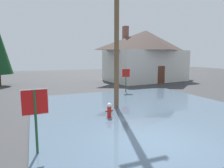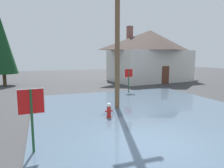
{
  "view_description": "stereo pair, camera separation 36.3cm",
  "coord_description": "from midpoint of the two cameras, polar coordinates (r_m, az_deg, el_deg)",
  "views": [
    {
      "loc": [
        -4.01,
        -5.93,
        3.15
      ],
      "look_at": [
        -0.12,
        3.85,
        1.68
      ],
      "focal_mm": 32.22,
      "sensor_mm": 36.0,
      "label": 1
    },
    {
      "loc": [
        -3.67,
        -6.06,
        3.15
      ],
      "look_at": [
        -0.12,
        3.85,
        1.68
      ],
      "focal_mm": 32.22,
      "sensor_mm": 36.0,
      "label": 2
    }
  ],
  "objects": [
    {
      "name": "stop_sign_near",
      "position": [
        6.77,
        -20.49,
        -6.38
      ],
      "size": [
        0.82,
        0.09,
        2.14
      ],
      "color": "#1E4C28",
      "rests_on": "ground"
    },
    {
      "name": "ground_plane",
      "position": [
        7.81,
        12.32,
        -16.43
      ],
      "size": [
        80.0,
        80.0,
        0.1
      ],
      "primitive_type": "cube",
      "color": "#38383A"
    },
    {
      "name": "stop_sign_far",
      "position": [
        17.21,
        5.34,
        2.32
      ],
      "size": [
        0.72,
        0.16,
        2.07
      ],
      "color": "#1E4C28",
      "rests_on": "ground"
    },
    {
      "name": "utility_pole",
      "position": [
        11.81,
        2.44,
        15.31
      ],
      "size": [
        1.6,
        0.28,
        8.96
      ],
      "color": "brown",
      "rests_on": "ground"
    },
    {
      "name": "lane_stop_bar",
      "position": [
        7.11,
        27.03,
        -19.23
      ],
      "size": [
        4.49,
        0.56,
        0.01
      ],
      "primitive_type": "cube",
      "rotation": [
        0.0,
        0.0,
        0.06
      ],
      "color": "silver",
      "rests_on": "ground"
    },
    {
      "name": "house",
      "position": [
        26.06,
        11.05,
        8.11
      ],
      "size": [
        10.74,
        7.65,
        6.81
      ],
      "color": "beige",
      "rests_on": "ground"
    },
    {
      "name": "flood_puddle",
      "position": [
        11.92,
        9.36,
        -7.3
      ],
      "size": [
        12.1,
        12.53,
        0.06
      ],
      "primitive_type": "cube",
      "color": "#4C6075",
      "rests_on": "ground"
    },
    {
      "name": "pine_tree_tall_left",
      "position": [
        24.16,
        -28.34,
        9.49
      ],
      "size": [
        2.85,
        2.85,
        7.11
      ],
      "color": "#4C3823",
      "rests_on": "ground"
    },
    {
      "name": "fire_hydrant",
      "position": [
        10.29,
        0.13,
        -7.59
      ],
      "size": [
        0.4,
        0.34,
        0.8
      ],
      "color": "#AD231E",
      "rests_on": "ground"
    }
  ]
}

